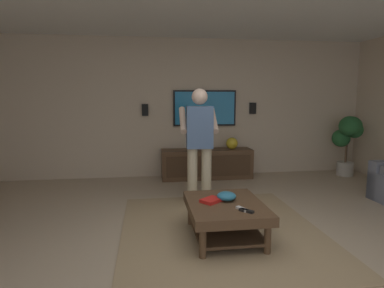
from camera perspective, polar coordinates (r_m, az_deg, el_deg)
The scene contains 15 objects.
ground_plane at distance 3.36m, azimuth 6.59°, elevation -18.87°, with size 8.45×8.45×0.00m, color tan.
wall_back_tv at distance 6.33m, azimuth -0.98°, elevation 6.25°, with size 0.10×7.25×2.62m, color #C6B299.
area_rug at distance 3.89m, azimuth 5.06°, elevation -14.78°, with size 2.57×2.26×0.01m, color #9E8460.
coffee_table at distance 3.61m, azimuth 5.85°, elevation -11.76°, with size 1.00×0.80×0.40m.
media_console at distance 6.17m, azimuth 2.59°, elevation -3.47°, with size 0.45×1.70×0.55m.
tv at distance 6.29m, azimuth 2.25°, elevation 6.29°, with size 0.05×1.21×0.68m.
person_standing at distance 4.55m, azimuth 1.30°, elevation 0.74°, with size 0.55×0.55×1.64m.
potted_plant_tall at distance 6.95m, azimuth 25.75°, elevation 1.59°, with size 0.54×0.52×1.17m.
bowl at distance 3.64m, azimuth 6.06°, elevation -9.04°, with size 0.21×0.21×0.09m, color teal.
remote_white at distance 3.37m, azimuth 8.74°, elevation -11.17°, with size 0.15×0.04×0.02m, color white.
remote_black at distance 3.33m, azimuth 9.51°, elevation -11.45°, with size 0.15×0.04×0.02m, color black.
book at distance 3.58m, azimuth 3.41°, elevation -9.80°, with size 0.22×0.16×0.04m, color red.
vase_round at distance 6.20m, azimuth 7.00°, elevation 0.13°, with size 0.22×0.22×0.22m, color gold.
wall_speaker_left at distance 6.54m, azimuth 10.58°, elevation 6.17°, with size 0.06×0.12×0.22m, color black.
wall_speaker_right at distance 6.20m, azimuth -8.22°, elevation 5.91°, with size 0.06×0.12×0.22m, color black.
Camera 1 is at (-2.89, 0.77, 1.53)m, focal length 30.49 mm.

